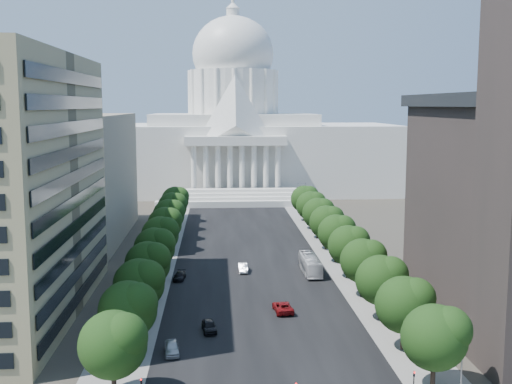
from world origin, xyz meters
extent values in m
cube|color=black|center=(0.00, 90.00, 0.00)|extent=(30.00, 260.00, 0.01)
cube|color=gray|center=(-19.00, 90.00, 0.00)|extent=(8.00, 260.00, 0.02)
cube|color=gray|center=(19.00, 90.00, 0.00)|extent=(8.00, 260.00, 0.02)
cube|color=white|center=(0.00, 185.00, 12.50)|extent=(120.00, 50.00, 25.00)
cube|color=white|center=(0.00, 185.00, 27.00)|extent=(60.00, 40.00, 4.00)
cube|color=white|center=(0.00, 158.00, 20.50)|extent=(34.00, 8.00, 3.00)
cylinder|color=white|center=(0.00, 185.00, 37.00)|extent=(32.00, 32.00, 16.00)
ellipsoid|color=white|center=(0.00, 185.00, 51.00)|extent=(30.00, 30.00, 27.60)
cylinder|color=white|center=(0.00, 185.00, 64.00)|extent=(4.80, 4.80, 7.00)
cone|color=white|center=(0.00, 185.00, 68.50)|extent=(5.20, 5.20, 2.50)
cube|color=gray|center=(-48.00, 100.00, 15.00)|extent=(38.00, 52.00, 30.00)
sphere|color=black|center=(-18.00, 12.00, 6.17)|extent=(7.60, 7.60, 7.60)
sphere|color=black|center=(-16.67, 11.24, 7.31)|extent=(5.32, 5.32, 5.32)
cylinder|color=#33261C|center=(-18.00, 24.00, 1.47)|extent=(0.56, 0.56, 2.94)
sphere|color=black|center=(-18.00, 24.00, 6.17)|extent=(7.60, 7.60, 7.60)
sphere|color=black|center=(-16.67, 23.24, 7.31)|extent=(5.32, 5.32, 5.32)
cylinder|color=#33261C|center=(-18.00, 36.00, 1.47)|extent=(0.56, 0.56, 2.94)
sphere|color=black|center=(-18.00, 36.00, 6.17)|extent=(7.60, 7.60, 7.60)
sphere|color=black|center=(-16.67, 35.24, 7.31)|extent=(5.32, 5.32, 5.32)
cylinder|color=#33261C|center=(-18.00, 48.00, 1.47)|extent=(0.56, 0.56, 2.94)
sphere|color=black|center=(-18.00, 48.00, 6.17)|extent=(7.60, 7.60, 7.60)
sphere|color=black|center=(-16.67, 47.24, 7.31)|extent=(5.32, 5.32, 5.32)
cylinder|color=#33261C|center=(-18.00, 60.00, 1.47)|extent=(0.56, 0.56, 2.94)
sphere|color=black|center=(-18.00, 60.00, 6.17)|extent=(7.60, 7.60, 7.60)
sphere|color=black|center=(-16.67, 59.24, 7.31)|extent=(5.32, 5.32, 5.32)
cylinder|color=#33261C|center=(-18.00, 72.00, 1.47)|extent=(0.56, 0.56, 2.94)
sphere|color=black|center=(-18.00, 72.00, 6.17)|extent=(7.60, 7.60, 7.60)
sphere|color=black|center=(-16.67, 71.24, 7.31)|extent=(5.32, 5.32, 5.32)
cylinder|color=#33261C|center=(-18.00, 84.00, 1.47)|extent=(0.56, 0.56, 2.94)
sphere|color=black|center=(-18.00, 84.00, 6.17)|extent=(7.60, 7.60, 7.60)
sphere|color=black|center=(-16.67, 83.24, 7.31)|extent=(5.32, 5.32, 5.32)
cylinder|color=#33261C|center=(-18.00, 96.00, 1.47)|extent=(0.56, 0.56, 2.94)
sphere|color=black|center=(-18.00, 96.00, 6.17)|extent=(7.60, 7.60, 7.60)
sphere|color=black|center=(-16.67, 95.24, 7.31)|extent=(5.32, 5.32, 5.32)
cylinder|color=#33261C|center=(-18.00, 108.00, 1.47)|extent=(0.56, 0.56, 2.94)
sphere|color=black|center=(-18.00, 108.00, 6.17)|extent=(7.60, 7.60, 7.60)
sphere|color=black|center=(-16.67, 107.24, 7.31)|extent=(5.32, 5.32, 5.32)
cylinder|color=#33261C|center=(-18.00, 120.00, 1.47)|extent=(0.56, 0.56, 2.94)
sphere|color=black|center=(-18.00, 120.00, 6.17)|extent=(7.60, 7.60, 7.60)
sphere|color=black|center=(-16.67, 119.24, 7.31)|extent=(5.32, 5.32, 5.32)
cylinder|color=#33261C|center=(18.00, 12.00, 1.47)|extent=(0.56, 0.56, 2.94)
sphere|color=black|center=(18.00, 12.00, 6.17)|extent=(7.60, 7.60, 7.60)
sphere|color=black|center=(19.33, 11.24, 7.31)|extent=(5.32, 5.32, 5.32)
cylinder|color=#33261C|center=(18.00, 24.00, 1.47)|extent=(0.56, 0.56, 2.94)
sphere|color=black|center=(18.00, 24.00, 6.17)|extent=(7.60, 7.60, 7.60)
sphere|color=black|center=(19.33, 23.24, 7.31)|extent=(5.32, 5.32, 5.32)
cylinder|color=#33261C|center=(18.00, 36.00, 1.47)|extent=(0.56, 0.56, 2.94)
sphere|color=black|center=(18.00, 36.00, 6.17)|extent=(7.60, 7.60, 7.60)
sphere|color=black|center=(19.33, 35.24, 7.31)|extent=(5.32, 5.32, 5.32)
cylinder|color=#33261C|center=(18.00, 48.00, 1.47)|extent=(0.56, 0.56, 2.94)
sphere|color=black|center=(18.00, 48.00, 6.17)|extent=(7.60, 7.60, 7.60)
sphere|color=black|center=(19.33, 47.24, 7.31)|extent=(5.32, 5.32, 5.32)
cylinder|color=#33261C|center=(18.00, 60.00, 1.47)|extent=(0.56, 0.56, 2.94)
sphere|color=black|center=(18.00, 60.00, 6.17)|extent=(7.60, 7.60, 7.60)
sphere|color=black|center=(19.33, 59.24, 7.31)|extent=(5.32, 5.32, 5.32)
cylinder|color=#33261C|center=(18.00, 72.00, 1.47)|extent=(0.56, 0.56, 2.94)
sphere|color=black|center=(18.00, 72.00, 6.17)|extent=(7.60, 7.60, 7.60)
sphere|color=black|center=(19.33, 71.24, 7.31)|extent=(5.32, 5.32, 5.32)
cylinder|color=#33261C|center=(18.00, 84.00, 1.47)|extent=(0.56, 0.56, 2.94)
sphere|color=black|center=(18.00, 84.00, 6.17)|extent=(7.60, 7.60, 7.60)
sphere|color=black|center=(19.33, 83.24, 7.31)|extent=(5.32, 5.32, 5.32)
cylinder|color=#33261C|center=(18.00, 96.00, 1.47)|extent=(0.56, 0.56, 2.94)
sphere|color=black|center=(18.00, 96.00, 6.17)|extent=(7.60, 7.60, 7.60)
sphere|color=black|center=(19.33, 95.24, 7.31)|extent=(5.32, 5.32, 5.32)
cylinder|color=#33261C|center=(18.00, 108.00, 1.47)|extent=(0.56, 0.56, 2.94)
sphere|color=black|center=(18.00, 108.00, 6.17)|extent=(7.60, 7.60, 7.60)
sphere|color=black|center=(19.33, 107.24, 7.31)|extent=(5.32, 5.32, 5.32)
cylinder|color=#33261C|center=(18.00, 120.00, 1.47)|extent=(0.56, 0.56, 2.94)
sphere|color=black|center=(18.00, 120.00, 6.17)|extent=(7.60, 7.60, 7.60)
sphere|color=black|center=(19.33, 119.24, 7.31)|extent=(5.32, 5.32, 5.32)
imported|color=black|center=(-14.50, 8.00, 3.75)|extent=(0.18, 0.44, 1.10)
sphere|color=#FF0C0C|center=(-14.50, 7.82, 3.90)|extent=(0.18, 0.18, 0.18)
imported|color=black|center=(14.50, 8.00, 3.75)|extent=(0.18, 0.44, 1.10)
sphere|color=#FF0C0C|center=(14.50, 7.82, 3.90)|extent=(0.18, 0.18, 0.18)
imported|color=black|center=(1.50, 6.00, 3.75)|extent=(0.18, 0.44, 1.10)
sphere|color=#FF0C0C|center=(1.50, 5.82, 3.90)|extent=(0.18, 0.18, 0.18)
cylinder|color=gray|center=(20.50, 10.00, 4.50)|extent=(0.18, 0.18, 9.00)
cylinder|color=gray|center=(19.30, 10.00, 8.80)|extent=(2.40, 0.14, 0.14)
sphere|color=gray|center=(18.20, 10.00, 8.70)|extent=(0.44, 0.44, 0.44)
cylinder|color=gray|center=(20.50, 35.00, 4.50)|extent=(0.18, 0.18, 9.00)
cylinder|color=gray|center=(19.30, 35.00, 8.80)|extent=(2.40, 0.14, 0.14)
sphere|color=gray|center=(18.20, 35.00, 8.70)|extent=(0.44, 0.44, 0.44)
cylinder|color=gray|center=(20.50, 60.00, 4.50)|extent=(0.18, 0.18, 9.00)
cylinder|color=gray|center=(19.30, 60.00, 8.80)|extent=(2.40, 0.14, 0.14)
sphere|color=gray|center=(18.20, 60.00, 8.70)|extent=(0.44, 0.44, 0.44)
cylinder|color=gray|center=(20.50, 85.00, 4.50)|extent=(0.18, 0.18, 9.00)
cylinder|color=gray|center=(19.30, 85.00, 8.80)|extent=(2.40, 0.14, 0.14)
sphere|color=gray|center=(18.20, 85.00, 8.70)|extent=(0.44, 0.44, 0.44)
cylinder|color=gray|center=(20.50, 110.00, 4.50)|extent=(0.18, 0.18, 9.00)
cylinder|color=gray|center=(19.30, 110.00, 8.80)|extent=(2.40, 0.14, 0.14)
sphere|color=gray|center=(18.20, 110.00, 8.70)|extent=(0.44, 0.44, 0.44)
cylinder|color=gray|center=(20.50, 135.00, 4.50)|extent=(0.18, 0.18, 9.00)
cylinder|color=gray|center=(19.30, 135.00, 8.80)|extent=(2.40, 0.14, 0.14)
sphere|color=gray|center=(18.20, 135.00, 8.70)|extent=(0.44, 0.44, 0.44)
imported|color=black|center=(-7.72, 32.33, 0.80)|extent=(2.50, 4.93, 1.61)
imported|color=#B9BBC1|center=(-1.50, 65.31, 0.82)|extent=(1.85, 5.04, 1.65)
imported|color=maroon|center=(3.73, 40.39, 0.81)|extent=(3.19, 6.06, 1.62)
imported|color=black|center=(-13.50, 60.28, 0.69)|extent=(2.45, 4.95, 1.38)
imported|color=#A4A8AB|center=(-12.50, 24.32, 0.82)|extent=(2.44, 4.99, 1.64)
imported|color=silver|center=(11.48, 63.67, 1.74)|extent=(3.04, 12.51, 3.48)
camera|label=1|loc=(-6.47, -56.24, 32.24)|focal=45.00mm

